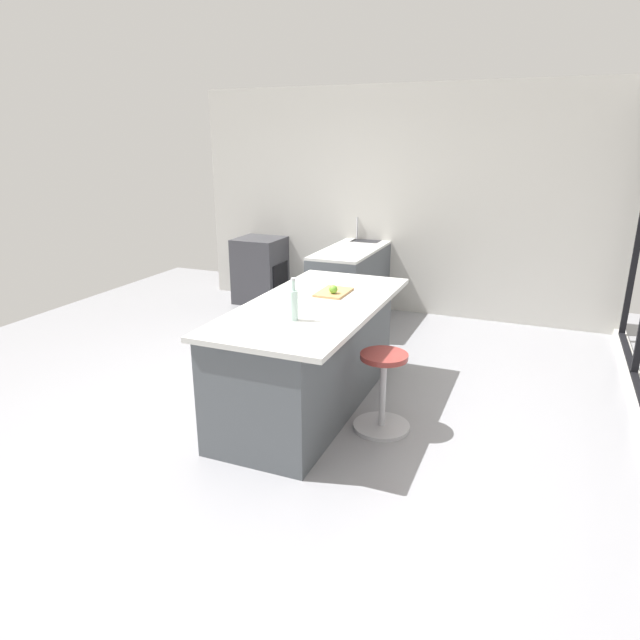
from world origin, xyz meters
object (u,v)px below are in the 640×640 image
Objects in this scene: oven_range at (260,270)px; kitchen_island at (309,354)px; water_bottle at (294,304)px; apple_green at (333,289)px; cutting_board at (334,292)px; stool_by_window at (383,394)px.

oven_range is 0.41× the size of kitchen_island.
water_bottle is (0.46, 0.08, 0.57)m from kitchen_island.
kitchen_island is 6.84× the size of water_bottle.
kitchen_island is 0.57m from apple_green.
kitchen_island reaches higher than oven_range.
apple_green is (-0.26, 0.11, 0.50)m from kitchen_island.
kitchen_island is 0.57m from cutting_board.
kitchen_island is 0.72m from stool_by_window.
water_bottle is at bearing -63.31° from stool_by_window.
oven_range is at bearing -144.74° from kitchen_island.
cutting_board is 4.94× the size of apple_green.
water_bottle reaches higher than apple_green.
stool_by_window is at bearing 53.79° from apple_green.
oven_range is 3.79m from stool_by_window.
oven_range is 3.24m from kitchen_island.
oven_range is 3.14m from apple_green.
oven_range reaches higher than stool_by_window.
cutting_board is at bearing -161.24° from apple_green.
apple_green reaches higher than stool_by_window.
cutting_board reaches higher than oven_range.
stool_by_window is 0.99m from cutting_board.
kitchen_island is 29.35× the size of apple_green.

